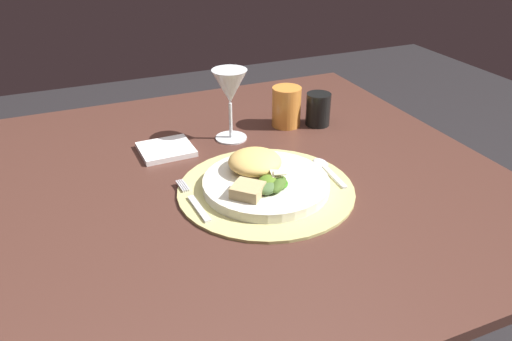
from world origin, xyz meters
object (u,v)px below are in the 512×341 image
Objects in this scene: dinner_plate at (266,184)px; fork at (194,202)px; dining_table at (232,227)px; wine_glass at (230,89)px; amber_tumbler at (286,107)px; spoon at (325,167)px; dark_tumbler at (318,109)px; napkin at (166,149)px.

fork is (-0.15, 0.00, -0.01)m from dinner_plate.
fork is at bearing -142.71° from dining_table.
wine_glass reaches higher than amber_tumbler.
dinner_plate is 0.15m from spoon.
dining_table is 11.18× the size of amber_tumbler.
dark_tumbler reaches higher than fork.
amber_tumbler is (0.03, 0.25, 0.04)m from spoon.
amber_tumbler is at bearing 160.04° from dark_tumbler.
spoon is (0.15, 0.03, -0.01)m from dinner_plate.
amber_tumbler is (0.22, 0.19, 0.18)m from dining_table.
fork is 1.96× the size of dark_tumbler.
spoon is at bearing -96.95° from amber_tumbler.
napkin is at bearing 119.74° from dining_table.
dinner_plate is 1.86× the size of spoon.
wine_glass reaches higher than fork.
napkin is (0.01, 0.24, -0.00)m from fork.
napkin is 0.39m from dark_tumbler.
amber_tumbler is at bearing 39.90° from fork.
spoon is 0.25m from amber_tumbler.
dining_table is 4.47× the size of dinner_plate.
dinner_plate is 0.15m from fork.
spoon is 1.63× the size of dark_tumbler.
dark_tumbler is (0.40, 0.24, 0.03)m from fork.
wine_glass is 0.17m from amber_tumbler.
dining_table is 0.34m from amber_tumbler.
dinner_plate is at bearing -135.74° from dark_tumbler.
fork is 0.42m from amber_tumbler.
amber_tumbler reaches higher than spoon.
fork is 1.38× the size of napkin.
dinner_plate is 2.13× the size of napkin.
wine_glass is (0.16, 0.01, 0.12)m from napkin.
amber_tumbler is at bearing 57.01° from dinner_plate.
dark_tumbler is (0.30, 0.17, 0.17)m from dining_table.
dark_tumbler is (0.39, 0.00, 0.03)m from napkin.
spoon is 0.36m from napkin.
amber_tumbler is at bearing 41.03° from dining_table.
amber_tumbler is (0.32, 0.03, 0.04)m from napkin.
napkin is at bearing 142.66° from spoon.
dining_table is at bearing -138.97° from amber_tumbler.
dark_tumbler is (0.08, -0.03, -0.01)m from amber_tumbler.
dinner_plate reaches higher than fork.
spoon is 0.25m from dark_tumbler.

